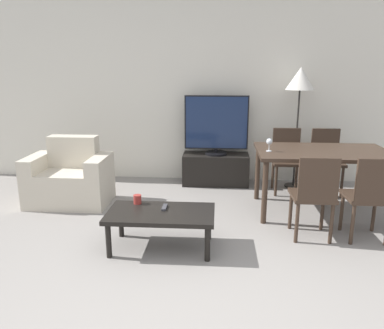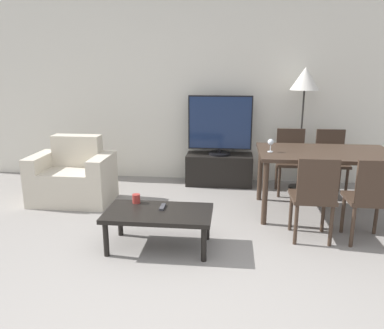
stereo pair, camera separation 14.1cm
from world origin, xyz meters
name	(u,v)px [view 2 (the right image)]	position (x,y,z in m)	size (l,w,h in m)	color
ground_plane	(170,320)	(0.00, 0.00, 0.00)	(18.00, 18.00, 0.00)	gray
wall_back	(207,89)	(0.00, 3.36, 1.35)	(7.72, 0.06, 2.70)	silver
armchair	(73,178)	(-1.58, 2.16, 0.30)	(0.97, 0.64, 0.81)	beige
tv_stand	(219,169)	(0.21, 3.08, 0.22)	(0.94, 0.42, 0.44)	black
tv	(220,126)	(0.21, 3.08, 0.86)	(0.89, 0.31, 0.83)	black
coffee_table	(159,216)	(-0.27, 1.03, 0.32)	(0.99, 0.54, 0.36)	black
dining_table	(325,158)	(1.43, 2.07, 0.66)	(1.48, 0.90, 0.74)	#38281E
dining_chair_near	(314,194)	(1.17, 1.32, 0.48)	(0.40, 0.40, 0.85)	#38281E
dining_chair_far	(331,159)	(1.69, 2.83, 0.48)	(0.40, 0.40, 0.85)	#38281E
dining_chair_near_right	(371,196)	(1.69, 1.32, 0.48)	(0.40, 0.40, 0.85)	#38281E
dining_chair_far_left	(291,158)	(1.17, 2.83, 0.48)	(0.40, 0.40, 0.85)	#38281E
floor_lamp	(305,83)	(1.32, 3.02, 1.45)	(0.38, 0.38, 1.65)	black
remote_primary	(163,207)	(-0.25, 1.12, 0.37)	(0.04, 0.15, 0.02)	#38383D
cup_white_near	(136,199)	(-0.53, 1.22, 0.41)	(0.08, 0.08, 0.09)	maroon
wine_glass_left	(271,143)	(0.81, 1.98, 0.84)	(0.07, 0.07, 0.15)	silver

